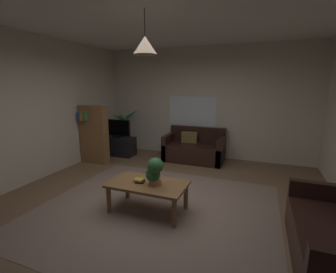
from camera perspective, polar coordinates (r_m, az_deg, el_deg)
name	(u,v)px	position (r m, az deg, el deg)	size (l,w,h in m)	color
floor	(161,204)	(4.00, -1.62, -15.88)	(5.43, 5.76, 0.02)	brown
rug	(156,209)	(3.83, -2.83, -16.99)	(3.53, 3.17, 0.01)	gray
wall_back	(204,103)	(6.33, 8.68, 7.90)	(5.55, 0.06, 2.84)	beige
wall_left	(28,110)	(5.28, -30.54, 5.56)	(0.06, 5.76, 2.84)	beige
ceiling	(160,12)	(3.67, -1.92, 27.59)	(5.43, 5.76, 0.02)	white
window_pane	(192,114)	(6.40, 5.82, 5.36)	(1.25, 0.01, 0.92)	white
couch_under_window	(194,150)	(6.08, 6.28, -3.15)	(1.46, 0.80, 0.82)	black
coffee_table	(148,187)	(3.64, -4.86, -11.98)	(1.15, 0.65, 0.45)	olive
book_on_table_0	(140,181)	(3.64, -6.67, -10.62)	(0.13, 0.11, 0.03)	black
book_on_table_1	(139,180)	(3.63, -7.01, -10.24)	(0.13, 0.11, 0.03)	gold
remote_on_table_0	(155,182)	(3.60, -3.23, -10.89)	(0.05, 0.16, 0.02)	black
potted_plant_on_table	(154,171)	(3.46, -3.34, -8.27)	(0.27, 0.24, 0.42)	#B77051
tv_stand	(118,146)	(6.65, -11.78, -2.24)	(0.90, 0.44, 0.50)	black
tv	(117,128)	(6.53, -12.07, 1.94)	(0.77, 0.16, 0.48)	black
potted_palm_corner	(125,134)	(6.95, -10.21, 0.70)	(0.86, 0.82, 1.28)	beige
bookshelf_corner	(94,134)	(6.05, -17.34, 0.56)	(0.70, 0.31, 1.40)	olive
pendant_lamp	(145,45)	(3.37, -5.51, 20.92)	(0.32, 0.32, 0.57)	black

